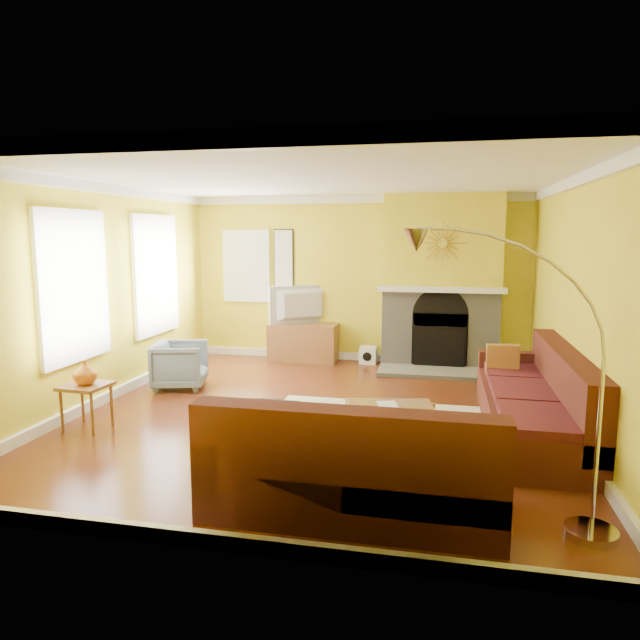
% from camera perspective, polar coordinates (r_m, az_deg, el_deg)
% --- Properties ---
extents(floor, '(5.50, 6.00, 0.02)m').
position_cam_1_polar(floor, '(6.76, -0.07, -9.47)').
color(floor, brown).
rests_on(floor, ground).
extents(ceiling, '(5.50, 6.00, 0.02)m').
position_cam_1_polar(ceiling, '(6.46, -0.07, 14.15)').
color(ceiling, white).
rests_on(ceiling, ground).
extents(wall_back, '(5.50, 0.02, 2.70)m').
position_cam_1_polar(wall_back, '(9.42, 3.79, 4.09)').
color(wall_back, yellow).
rests_on(wall_back, ground).
extents(wall_front, '(5.50, 0.02, 2.70)m').
position_cam_1_polar(wall_front, '(3.61, -10.15, -3.26)').
color(wall_front, yellow).
rests_on(wall_front, ground).
extents(wall_left, '(0.02, 6.00, 2.70)m').
position_cam_1_polar(wall_left, '(7.54, -21.05, 2.43)').
color(wall_left, yellow).
rests_on(wall_left, ground).
extents(wall_right, '(0.02, 6.00, 2.70)m').
position_cam_1_polar(wall_right, '(6.48, 24.55, 1.30)').
color(wall_right, yellow).
rests_on(wall_right, ground).
extents(baseboard, '(5.50, 6.00, 0.12)m').
position_cam_1_polar(baseboard, '(6.74, -0.07, -8.90)').
color(baseboard, white).
rests_on(baseboard, floor).
extents(crown_molding, '(5.50, 6.00, 0.12)m').
position_cam_1_polar(crown_molding, '(6.45, -0.07, 13.53)').
color(crown_molding, white).
rests_on(crown_molding, ceiling).
extents(window_left_near, '(0.06, 1.22, 1.72)m').
position_cam_1_polar(window_left_near, '(8.62, -16.18, 4.36)').
color(window_left_near, white).
rests_on(window_left_near, wall_left).
extents(window_left_far, '(0.06, 1.22, 1.72)m').
position_cam_1_polar(window_left_far, '(7.01, -23.51, 3.10)').
color(window_left_far, white).
rests_on(window_left_far, wall_left).
extents(window_back, '(0.82, 0.06, 1.22)m').
position_cam_1_polar(window_back, '(9.81, -7.34, 5.39)').
color(window_back, white).
rests_on(window_back, wall_back).
extents(wall_art, '(0.34, 0.04, 1.14)m').
position_cam_1_polar(wall_art, '(9.62, -3.66, 5.68)').
color(wall_art, white).
rests_on(wall_art, wall_back).
extents(fireplace, '(1.80, 0.40, 2.70)m').
position_cam_1_polar(fireplace, '(9.11, 12.04, 3.77)').
color(fireplace, gray).
rests_on(fireplace, floor).
extents(mantel, '(1.92, 0.22, 0.08)m').
position_cam_1_polar(mantel, '(8.88, 12.02, 3.01)').
color(mantel, white).
rests_on(mantel, fireplace).
extents(hearth, '(1.80, 0.70, 0.06)m').
position_cam_1_polar(hearth, '(8.78, 11.77, -5.14)').
color(hearth, gray).
rests_on(hearth, floor).
extents(sunburst, '(0.70, 0.04, 0.70)m').
position_cam_1_polar(sunburst, '(8.85, 12.16, 7.53)').
color(sunburst, olive).
rests_on(sunburst, fireplace).
extents(rug, '(2.40, 1.80, 0.02)m').
position_cam_1_polar(rug, '(6.40, 5.27, -10.37)').
color(rug, beige).
rests_on(rug, floor).
extents(sectional_sofa, '(3.11, 3.94, 0.90)m').
position_cam_1_polar(sectional_sofa, '(5.79, 10.12, -7.94)').
color(sectional_sofa, '#51201A').
rests_on(sectional_sofa, floor).
extents(coffee_table, '(1.05, 1.05, 0.36)m').
position_cam_1_polar(coffee_table, '(5.82, 7.07, -10.61)').
color(coffee_table, white).
rests_on(coffee_table, floor).
extents(media_console, '(1.12, 0.50, 0.62)m').
position_cam_1_polar(media_console, '(9.46, -1.68, -2.25)').
color(media_console, '#915E34').
rests_on(media_console, floor).
extents(tv, '(0.97, 0.76, 0.63)m').
position_cam_1_polar(tv, '(9.36, -1.70, 1.50)').
color(tv, black).
rests_on(tv, media_console).
extents(subwoofer, '(0.27, 0.27, 0.27)m').
position_cam_1_polar(subwoofer, '(9.34, 4.84, -3.50)').
color(subwoofer, white).
rests_on(subwoofer, floor).
extents(armchair, '(0.84, 0.83, 0.63)m').
position_cam_1_polar(armchair, '(8.03, -13.82, -4.39)').
color(armchair, slate).
rests_on(armchair, floor).
extents(side_table, '(0.48, 0.48, 0.49)m').
position_cam_1_polar(side_table, '(6.68, -22.27, -8.02)').
color(side_table, '#915E34').
rests_on(side_table, floor).
extents(vase, '(0.27, 0.27, 0.26)m').
position_cam_1_polar(vase, '(6.59, -22.45, -4.86)').
color(vase, orange).
rests_on(vase, side_table).
extents(book, '(0.25, 0.30, 0.03)m').
position_cam_1_polar(book, '(5.86, 5.86, -8.50)').
color(book, white).
rests_on(book, coffee_table).
extents(arc_lamp, '(1.35, 0.36, 2.12)m').
position_cam_1_polar(arc_lamp, '(4.17, 18.64, -6.13)').
color(arc_lamp, silver).
rests_on(arc_lamp, floor).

